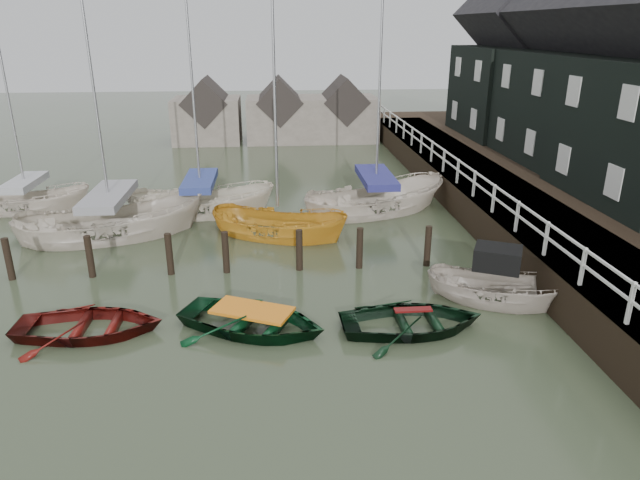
{
  "coord_description": "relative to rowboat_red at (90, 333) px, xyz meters",
  "views": [
    {
      "loc": [
        0.41,
        -14.39,
        7.58
      ],
      "look_at": [
        1.8,
        2.02,
        1.4
      ],
      "focal_mm": 32.0,
      "sensor_mm": 36.0,
      "label": 1
    }
  ],
  "objects": [
    {
      "name": "quay_houses",
      "position": [
        19.51,
        9.4,
        5.68
      ],
      "size": [
        6.52,
        28.14,
        10.01
      ],
      "color": "black",
      "rests_on": "ground"
    },
    {
      "name": "sailboat_a",
      "position": [
        -1.28,
        7.59,
        0.06
      ],
      "size": [
        7.4,
        4.35,
        12.15
      ],
      "rotation": [
        0.0,
        0.0,
        1.84
      ],
      "color": "beige",
      "rests_on": "ground"
    },
    {
      "name": "ground",
      "position": [
        4.52,
        0.74,
        0.0
      ],
      "size": [
        120.0,
        120.0,
        0.0
      ],
      "primitive_type": "plane",
      "color": "#303A25",
      "rests_on": "ground"
    },
    {
      "name": "sailboat_c",
      "position": [
        5.07,
        7.12,
        0.02
      ],
      "size": [
        5.94,
        4.18,
        10.59
      ],
      "rotation": [
        0.0,
        0.0,
        1.15
      ],
      "color": "gold",
      "rests_on": "ground"
    },
    {
      "name": "mooring_pilings",
      "position": [
        3.4,
        3.74,
        0.5
      ],
      "size": [
        13.72,
        0.22,
        1.8
      ],
      "color": "black",
      "rests_on": "ground"
    },
    {
      "name": "motorboat",
      "position": [
        11.32,
        0.88,
        0.11
      ],
      "size": [
        4.33,
        3.13,
        2.43
      ],
      "rotation": [
        0.0,
        0.0,
        1.13
      ],
      "color": "#B9AC9E",
      "rests_on": "ground"
    },
    {
      "name": "pier",
      "position": [
        13.99,
        10.74,
        0.71
      ],
      "size": [
        3.04,
        32.0,
        2.7
      ],
      "color": "black",
      "rests_on": "ground"
    },
    {
      "name": "far_sheds",
      "position": [
        5.35,
        26.74,
        1.86
      ],
      "size": [
        14.0,
        4.08,
        4.39
      ],
      "color": "#665B51",
      "rests_on": "ground"
    },
    {
      "name": "rowboat_green",
      "position": [
        4.27,
        -0.16,
        0.0
      ],
      "size": [
        4.85,
        4.28,
        0.83
      ],
      "primitive_type": "imported",
      "rotation": [
        0.0,
        0.0,
        1.14
      ],
      "color": "black",
      "rests_on": "ground"
    },
    {
      "name": "rowboat_dkgreen",
      "position": [
        8.5,
        -0.51,
        0.0
      ],
      "size": [
        3.91,
        2.85,
        0.79
      ],
      "primitive_type": "imported",
      "rotation": [
        0.0,
        0.0,
        1.6
      ],
      "color": "black",
      "rests_on": "ground"
    },
    {
      "name": "rowboat_red",
      "position": [
        0.0,
        0.0,
        0.0
      ],
      "size": [
        3.84,
        2.77,
        0.78
      ],
      "primitive_type": "imported",
      "rotation": [
        0.0,
        0.0,
        1.55
      ],
      "color": "#4E0E0B",
      "rests_on": "ground"
    },
    {
      "name": "sailboat_b",
      "position": [
        1.82,
        10.16,
        0.07
      ],
      "size": [
        6.26,
        2.38,
        11.71
      ],
      "rotation": [
        0.0,
        0.0,
        1.57
      ],
      "color": "beige",
      "rests_on": "ground"
    },
    {
      "name": "sailboat_e",
      "position": [
        -5.8,
        11.25,
        0.07
      ],
      "size": [
        5.43,
        2.13,
        9.49
      ],
      "rotation": [
        0.0,
        0.0,
        1.59
      ],
      "color": "beige",
      "rests_on": "ground"
    },
    {
      "name": "sailboat_d",
      "position": [
        9.33,
        9.8,
        0.07
      ],
      "size": [
        7.15,
        4.54,
        12.92
      ],
      "rotation": [
        0.0,
        0.0,
        1.9
      ],
      "color": "beige",
      "rests_on": "ground"
    },
    {
      "name": "land_strip",
      "position": [
        19.52,
        10.74,
        0.0
      ],
      "size": [
        14.0,
        38.0,
        1.5
      ],
      "primitive_type": "cube",
      "color": "black",
      "rests_on": "ground"
    }
  ]
}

